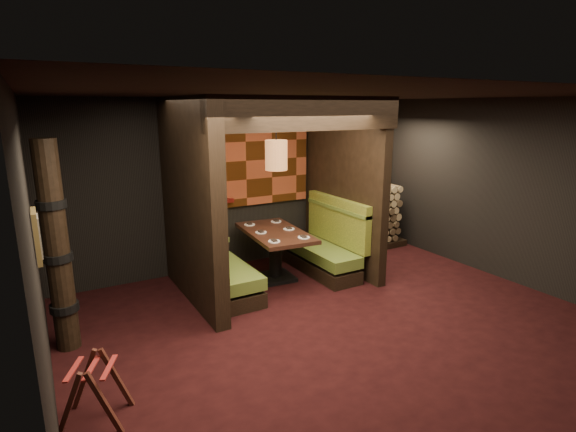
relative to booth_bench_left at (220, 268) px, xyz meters
The scene contains 22 objects.
floor 1.95m from the booth_bench_left, 59.77° to the right, with size 6.50×5.50×0.02m, color black.
ceiling 3.11m from the booth_bench_left, 59.77° to the right, with size 6.50×5.50×0.02m, color black.
wall_back 1.79m from the booth_bench_left, 49.10° to the left, with size 6.50×0.02×2.85m, color black.
wall_left 3.01m from the booth_bench_left, 144.33° to the right, with size 0.02×5.50×2.85m, color black.
wall_right 4.65m from the booth_bench_left, 21.35° to the right, with size 0.02×5.50×2.85m, color black.
partition_left 1.10m from the booth_bench_left, behind, with size 0.20×2.20×2.85m, color black.
partition_right 2.48m from the booth_bench_left, ahead, with size 0.15×2.10×2.85m, color black.
header_beam 2.60m from the booth_bench_left, 45.41° to the right, with size 2.85×0.18×0.44m, color black.
tapa_back_panel 2.00m from the booth_bench_left, 48.54° to the left, with size 2.40×0.06×1.55m, color #A44526.
tapa_side_panel 1.48m from the booth_bench_left, 146.90° to the left, with size 0.04×1.85×1.45m, color #A44526.
lacquer_shelf 1.32m from the booth_bench_left, 70.12° to the left, with size 0.60×0.12×0.07m, color #57100C.
booth_bench_left is the anchor object (origin of this frame).
booth_bench_right 1.89m from the booth_bench_left, ahead, with size 0.68×1.60×1.14m.
dining_table 1.01m from the booth_bench_left, ahead, with size 0.96×1.59×0.81m.
place_settings 1.08m from the booth_bench_left, ahead, with size 0.75×1.27×0.03m.
pendant_lamp 1.89m from the booth_bench_left, ahead, with size 0.34×0.34×1.07m.
framed_picture 3.00m from the booth_bench_left, 145.49° to the right, with size 0.05×0.36×0.46m.
luggage_rack 2.85m from the booth_bench_left, 134.02° to the right, with size 0.70×0.62×0.63m.
totem_column 2.30m from the booth_bench_left, 165.25° to the right, with size 0.31×0.31×2.40m.
firewood_stack 3.33m from the booth_bench_left, 12.17° to the left, with size 1.73×0.70×1.22m.
mosaic_header 3.58m from the booth_bench_left, 17.60° to the left, with size 1.83×0.10×0.56m, color maroon.
bay_front_post 2.58m from the booth_bench_left, ahead, with size 0.08×0.08×2.85m, color black.
Camera 1 is at (-3.19, -4.25, 2.73)m, focal length 28.00 mm.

